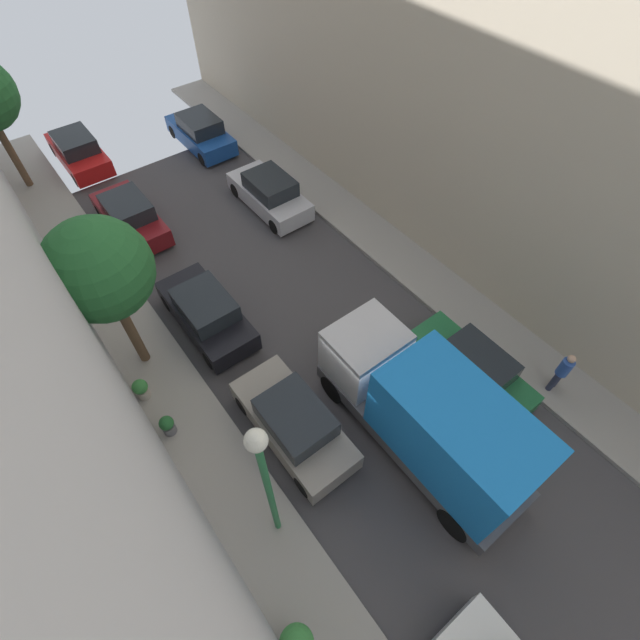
% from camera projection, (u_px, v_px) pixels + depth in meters
% --- Properties ---
extents(ground, '(32.00, 32.00, 0.00)m').
position_uv_depth(ground, '(369.00, 392.00, 14.88)').
color(ground, '#423F42').
extents(sidewalk_left, '(2.00, 44.00, 0.15)m').
position_uv_depth(sidewalk_left, '(234.00, 488.00, 12.95)').
color(sidewalk_left, gray).
rests_on(sidewalk_left, ground).
extents(sidewalk_right, '(2.00, 44.00, 0.15)m').
position_uv_depth(sidewalk_right, '(474.00, 316.00, 16.70)').
color(sidewalk_right, gray).
rests_on(sidewalk_right, ground).
extents(parked_car_left_2, '(1.78, 4.20, 1.57)m').
position_uv_depth(parked_car_left_2, '(294.00, 423.00, 13.45)').
color(parked_car_left_2, gray).
rests_on(parked_car_left_2, ground).
extents(parked_car_left_3, '(1.78, 4.20, 1.57)m').
position_uv_depth(parked_car_left_3, '(206.00, 313.00, 15.98)').
color(parked_car_left_3, black).
rests_on(parked_car_left_3, ground).
extents(parked_car_left_4, '(1.78, 4.20, 1.57)m').
position_uv_depth(parked_car_left_4, '(130.00, 216.00, 19.12)').
color(parked_car_left_4, maroon).
rests_on(parked_car_left_4, ground).
extents(parked_car_left_5, '(1.78, 4.20, 1.57)m').
position_uv_depth(parked_car_left_5, '(78.00, 151.00, 22.05)').
color(parked_car_left_5, red).
rests_on(parked_car_left_5, ground).
extents(parked_car_right_1, '(1.78, 4.20, 1.57)m').
position_uv_depth(parked_car_right_1, '(470.00, 370.00, 14.56)').
color(parked_car_right_1, '#1E6638').
rests_on(parked_car_right_1, ground).
extents(parked_car_right_2, '(1.78, 4.20, 1.57)m').
position_uv_depth(parked_car_right_2, '(270.00, 193.00, 20.06)').
color(parked_car_right_2, silver).
rests_on(parked_car_right_2, ground).
extents(parked_car_right_3, '(1.78, 4.20, 1.57)m').
position_uv_depth(parked_car_right_3, '(201.00, 132.00, 23.08)').
color(parked_car_right_3, '#194799').
rests_on(parked_car_right_3, ground).
extents(delivery_truck, '(2.26, 6.60, 3.38)m').
position_uv_depth(delivery_truck, '(429.00, 416.00, 12.41)').
color(delivery_truck, '#4C4C51').
rests_on(delivery_truck, ground).
extents(pedestrian, '(0.40, 0.36, 1.72)m').
position_uv_depth(pedestrian, '(562.00, 371.00, 14.11)').
color(pedestrian, '#2D334C').
rests_on(pedestrian, sidewalk_right).
extents(street_tree_0, '(2.88, 2.88, 5.62)m').
position_uv_depth(street_tree_0, '(99.00, 271.00, 12.26)').
color(street_tree_0, brown).
rests_on(street_tree_0, sidewalk_left).
extents(potted_plant_0, '(0.43, 0.43, 0.75)m').
position_uv_depth(potted_plant_0, '(168.00, 425.00, 13.59)').
color(potted_plant_0, slate).
rests_on(potted_plant_0, sidewalk_left).
extents(potted_plant_1, '(0.47, 0.47, 0.78)m').
position_uv_depth(potted_plant_1, '(141.00, 389.00, 14.31)').
color(potted_plant_1, '#B2A899').
rests_on(potted_plant_1, sidewalk_left).
extents(lamp_post, '(0.44, 0.44, 5.64)m').
position_uv_depth(lamp_post, '(265.00, 476.00, 9.35)').
color(lamp_post, '#26723F').
rests_on(lamp_post, sidewalk_left).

